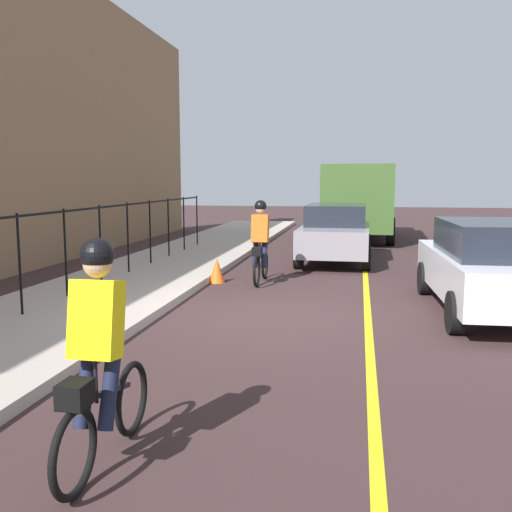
{
  "coord_description": "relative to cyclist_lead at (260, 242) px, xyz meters",
  "views": [
    {
      "loc": [
        -9.2,
        -1.41,
        2.26
      ],
      "look_at": [
        0.1,
        0.26,
        1.0
      ],
      "focal_mm": 40.15,
      "sensor_mm": 36.0,
      "label": 1
    }
  ],
  "objects": [
    {
      "name": "lane_line_centre",
      "position": [
        -3.04,
        -2.29,
        -0.91
      ],
      "size": [
        36.0,
        0.12,
        0.01
      ],
      "primitive_type": "cube",
      "color": "yellow",
      "rests_on": "ground"
    },
    {
      "name": "parked_sedan_rear",
      "position": [
        3.75,
        -1.49,
        -0.09
      ],
      "size": [
        4.43,
        1.98,
        1.58
      ],
      "rotation": [
        0.0,
        0.0,
        3.12
      ],
      "color": "gray",
      "rests_on": "ground"
    },
    {
      "name": "sidewalk",
      "position": [
        -3.04,
        2.71,
        -0.84
      ],
      "size": [
        40.0,
        3.2,
        0.15
      ],
      "primitive_type": "cube",
      "color": "#B2A49A",
      "rests_on": "ground"
    },
    {
      "name": "iron_fence",
      "position": [
        -2.04,
        3.11,
        0.38
      ],
      "size": [
        15.74,
        0.04,
        1.6
      ],
      "color": "black",
      "rests_on": "sidewalk"
    },
    {
      "name": "ground_plane",
      "position": [
        -3.04,
        -0.69,
        -0.91
      ],
      "size": [
        80.0,
        80.0,
        0.0
      ],
      "primitive_type": "plane",
      "color": "#3A2728"
    },
    {
      "name": "cyclist_follow",
      "position": [
        -8.23,
        -0.15,
        0.0
      ],
      "size": [
        1.71,
        0.36,
        1.83
      ],
      "rotation": [
        0.0,
        0.0,
        -0.0
      ],
      "color": "black",
      "rests_on": "ground"
    },
    {
      "name": "box_truck_background",
      "position": [
        9.9,
        -2.14,
        0.64
      ],
      "size": [
        6.79,
        2.74,
        2.78
      ],
      "rotation": [
        0.0,
        0.0,
        -0.04
      ],
      "color": "#3C5C28",
      "rests_on": "ground"
    },
    {
      "name": "cyclist_lead",
      "position": [
        0.0,
        0.0,
        0.0
      ],
      "size": [
        1.71,
        0.36,
        1.83
      ],
      "rotation": [
        0.0,
        0.0,
        -0.0
      ],
      "color": "black",
      "rests_on": "ground"
    },
    {
      "name": "patrol_sedan",
      "position": [
        -2.13,
        -4.34,
        -0.09
      ],
      "size": [
        4.47,
        2.06,
        1.58
      ],
      "rotation": [
        0.0,
        0.0,
        0.04
      ],
      "color": "white",
      "rests_on": "ground"
    },
    {
      "name": "traffic_cone_near",
      "position": [
        -0.09,
        0.96,
        -0.64
      ],
      "size": [
        0.36,
        0.36,
        0.55
      ],
      "primitive_type": "cone",
      "color": "orange",
      "rests_on": "ground"
    }
  ]
}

